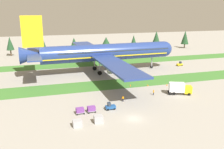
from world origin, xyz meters
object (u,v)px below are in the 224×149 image
object	(u,v)px
cargo_dolly_lead	(91,109)
ground_crew_marshaller	(123,98)
uld_container_1	(98,119)
airliner	(102,52)
baggage_tug	(110,107)
pushback_tractor	(180,64)
taxiway_marker_1	(130,85)
taxiway_marker_2	(148,85)
ground_crew_loader	(154,92)
taxiway_marker_0	(167,85)
catering_truck	(180,88)
cargo_dolly_second	(80,110)
uld_container_0	(77,123)

from	to	relation	value
cargo_dolly_lead	ground_crew_marshaller	distance (m)	11.07
cargo_dolly_lead	uld_container_1	xyz separation A→B (m)	(0.32, -6.22, -0.05)
airliner	baggage_tug	world-z (taller)	airliner
ground_crew_marshaller	cargo_dolly_lead	bearing A→B (deg)	36.54
pushback_tractor	taxiway_marker_1	bearing A→B (deg)	122.39
cargo_dolly_lead	uld_container_1	distance (m)	6.23
taxiway_marker_2	ground_crew_loader	bearing A→B (deg)	-104.06
taxiway_marker_0	pushback_tractor	bearing A→B (deg)	50.99
taxiway_marker_2	catering_truck	bearing A→B (deg)	-61.51
ground_crew_loader	catering_truck	bearing A→B (deg)	-49.43
pushback_tractor	ground_crew_loader	xyz separation A→B (m)	(-28.88, -32.40, 0.13)
cargo_dolly_second	taxiway_marker_2	bearing A→B (deg)	119.09
cargo_dolly_lead	uld_container_0	world-z (taller)	cargo_dolly_lead
baggage_tug	ground_crew_marshaller	xyz separation A→B (m)	(5.01, 4.43, 0.13)
baggage_tug	ground_crew_marshaller	distance (m)	6.69
baggage_tug	cargo_dolly_lead	distance (m)	5.03
catering_truck	taxiway_marker_2	size ratio (longest dim) A/B	13.00
ground_crew_loader	taxiway_marker_2	world-z (taller)	ground_crew_loader
cargo_dolly_lead	catering_truck	distance (m)	29.06
taxiway_marker_0	airliner	bearing A→B (deg)	124.36
ground_crew_loader	taxiway_marker_2	xyz separation A→B (m)	(2.22, 8.87, -0.66)
cargo_dolly_second	taxiway_marker_0	world-z (taller)	cargo_dolly_second
baggage_tug	taxiway_marker_0	xyz separation A→B (m)	(24.16, 14.20, -0.48)
baggage_tug	taxiway_marker_1	distance (m)	21.08
cargo_dolly_lead	taxiway_marker_2	distance (m)	27.90
pushback_tractor	uld_container_1	xyz separation A→B (m)	(-49.17, -45.76, 0.05)
cargo_dolly_lead	uld_container_0	bearing A→B (deg)	-37.20
baggage_tug	catering_truck	distance (m)	24.10
cargo_dolly_lead	ground_crew_loader	bearing A→B (deg)	106.06
baggage_tug	ground_crew_marshaller	world-z (taller)	baggage_tug
ground_crew_loader	uld_container_0	bearing A→B (deg)	170.70
baggage_tug	ground_crew_loader	xyz separation A→B (m)	(15.60, 6.88, 0.13)
catering_truck	taxiway_marker_2	xyz separation A→B (m)	(-5.67, 10.44, -1.67)
airliner	uld_container_0	size ratio (longest dim) A/B	38.71
airliner	ground_crew_marshaller	bearing A→B (deg)	-6.55
cargo_dolly_second	pushback_tractor	size ratio (longest dim) A/B	0.86
taxiway_marker_1	pushback_tractor	bearing A→B (deg)	34.20
airliner	ground_crew_loader	xyz separation A→B (m)	(7.79, -31.24, -7.27)
cargo_dolly_lead	taxiway_marker_0	bearing A→B (deg)	113.31
cargo_dolly_lead	taxiway_marker_0	size ratio (longest dim) A/B	3.38
taxiway_marker_2	pushback_tractor	bearing A→B (deg)	41.43
baggage_tug	cargo_dolly_lead	world-z (taller)	baggage_tug
cargo_dolly_lead	taxiway_marker_2	bearing A→B (deg)	121.99
ground_crew_marshaller	cargo_dolly_second	bearing A→B (deg)	32.01
airliner	baggage_tug	distance (m)	39.61
taxiway_marker_0	taxiway_marker_2	world-z (taller)	taxiway_marker_0
airliner	uld_container_0	bearing A→B (deg)	-22.89
uld_container_1	pushback_tractor	bearing A→B (deg)	42.94
pushback_tractor	cargo_dolly_second	bearing A→B (deg)	125.35
taxiway_marker_2	uld_container_1	bearing A→B (deg)	-135.35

